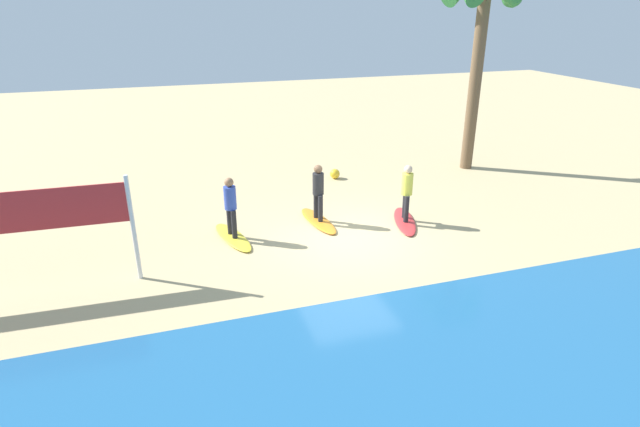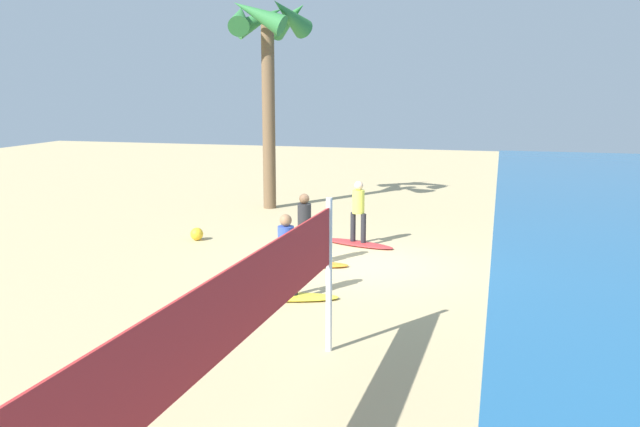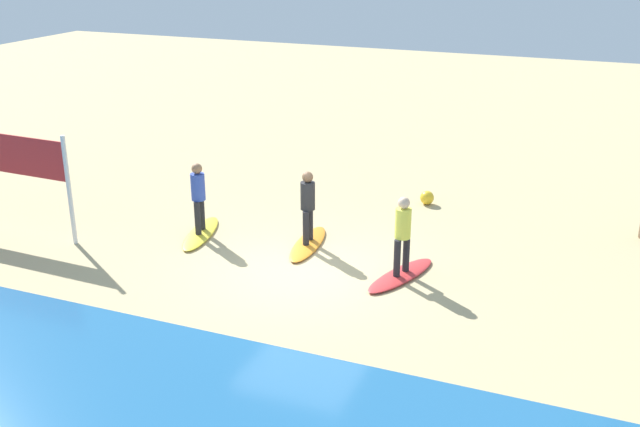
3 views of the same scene
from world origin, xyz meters
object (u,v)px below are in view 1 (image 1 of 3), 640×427
Objects in this scene: surfboard_orange at (318,221)px; surfboard_yellow at (233,237)px; surfboard_red at (405,221)px; surfer_orange at (318,189)px; beach_ball at (335,174)px; palm_tree at (484,8)px; surfer_yellow at (230,203)px; surfer_red at (407,189)px.

surfboard_yellow is at bearing -88.26° from surfboard_orange.
surfboard_yellow is at bearing -76.44° from surfboard_red.
surfer_orange reaches higher than surfboard_red.
surfboard_yellow is 5.89m from beach_ball.
surfboard_orange is at bearing 84.77° from surfboard_yellow.
palm_tree is at bearing 176.85° from beach_ball.
surfer_yellow reaches higher than surfboard_yellow.
palm_tree is at bearing 149.92° from surfboard_red.
surfboard_orange is 4.04m from beach_ball.
surfboard_orange is 0.29× the size of palm_tree.
beach_ball reaches higher than surfboard_orange.
surfer_yellow is (0.00, -0.00, 0.99)m from surfboard_yellow.
surfboard_red is at bearing 97.68° from beach_ball.
surfer_orange is at bearing -171.80° from surfer_yellow.
beach_ball is at bearing -137.34° from surfer_yellow.
surfboard_orange is at bearing -89.90° from surfboard_red.
palm_tree is 20.08× the size of beach_ball.
beach_ball reaches higher than surfboard_yellow.
surfer_red is at bearing 41.39° from palm_tree.
palm_tree is (-7.06, -3.33, 4.69)m from surfer_orange.
surfboard_red and surfboard_yellow have the same top height.
palm_tree is at bearing 97.62° from surfboard_yellow.
surfer_red is 4.61× the size of beach_ball.
surfboard_orange is 2.57m from surfboard_yellow.
surfer_red is at bearing 175.04° from surfer_yellow.
surfer_yellow is 11.31m from palm_tree.
surfer_yellow is (2.54, 0.37, 0.00)m from surfer_orange.
surfboard_red is 1.00× the size of surfboard_yellow.
surfer_orange is 4.61× the size of beach_ball.
surfboard_orange is at bearing -171.80° from surfer_yellow.
surfboard_yellow is at bearing -4.96° from surfer_red.
palm_tree is (-4.68, -4.12, 4.69)m from surfer_red.
surfer_red is 5.04m from surfboard_yellow.
surfer_red reaches higher than beach_ball.
surfboard_yellow is (4.92, -0.43, -0.99)m from surfer_red.
surfboard_red is at bearing 65.11° from surfboard_orange.
surfboard_red is 4.94m from surfboard_yellow.
surfer_red is at bearing 18.53° from surfboard_red.
surfer_orange is at bearing 63.73° from beach_ball.
surfer_yellow is (4.92, -0.43, 0.99)m from surfboard_red.
surfer_red is at bearing 161.58° from surfer_orange.
surfboard_red is 4.46m from beach_ball.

